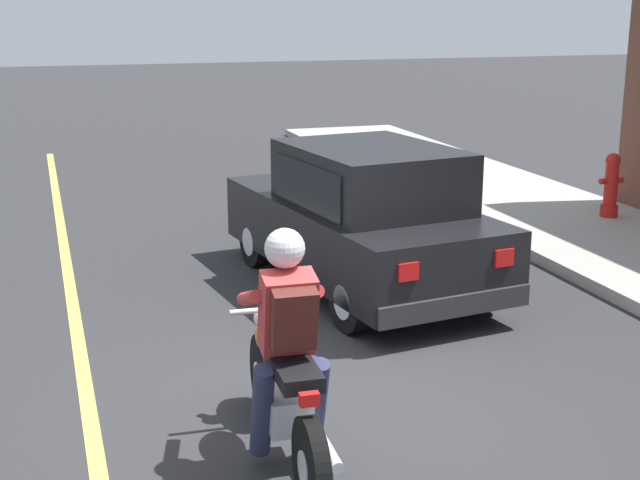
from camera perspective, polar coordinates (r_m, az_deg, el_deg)
The scene contains 6 objects.
ground_plane at distance 6.92m, azimuth 0.97°, elevation -10.64°, with size 80.00×80.00×0.00m, color #2B2B2D.
sidewalk_curb at distance 11.58m, azimuth 19.00°, elevation -0.48°, with size 2.60×22.00×0.14m, color #9E9B93.
lane_stripe at distance 9.40m, azimuth -15.53°, elevation -4.13°, with size 0.12×19.80×0.01m, color #D1C64C.
motorcycle_with_rider at distance 5.91m, azimuth -2.21°, elevation -8.11°, with size 0.57×2.02×1.62m.
car_hatchback at distance 9.47m, azimuth 2.69°, elevation 1.35°, with size 2.14×3.97×1.57m.
fire_hydrant at distance 12.81m, azimuth 18.13°, elevation 3.32°, with size 0.36×0.24×0.88m.
Camera 1 is at (-2.01, -5.91, 2.99)m, focal length 50.00 mm.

